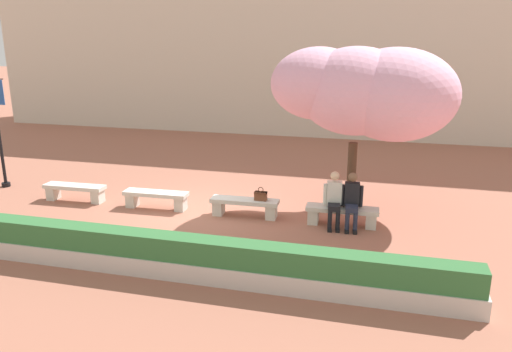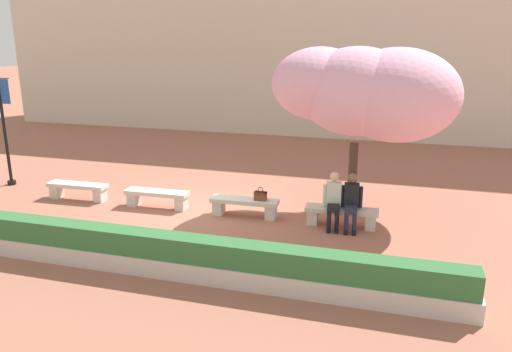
% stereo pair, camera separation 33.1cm
% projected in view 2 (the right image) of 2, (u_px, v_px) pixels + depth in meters
% --- Properties ---
extents(ground_plane, '(100.00, 100.00, 0.00)m').
position_uv_depth(ground_plane, '(200.00, 212.00, 12.66)').
color(ground_plane, '#9E604C').
extents(building_facade, '(28.00, 4.00, 8.44)m').
position_uv_depth(building_facade, '(299.00, 37.00, 22.79)').
color(building_facade, beige).
rests_on(building_facade, ground).
extents(stone_bench_west_end, '(1.69, 0.47, 0.45)m').
position_uv_depth(stone_bench_west_end, '(78.00, 189.00, 13.54)').
color(stone_bench_west_end, beige).
rests_on(stone_bench_west_end, ground).
extents(stone_bench_near_west, '(1.69, 0.47, 0.45)m').
position_uv_depth(stone_bench_near_west, '(157.00, 196.00, 12.90)').
color(stone_bench_near_west, beige).
rests_on(stone_bench_near_west, ground).
extents(stone_bench_center, '(1.69, 0.47, 0.45)m').
position_uv_depth(stone_bench_center, '(244.00, 205.00, 12.26)').
color(stone_bench_center, beige).
rests_on(stone_bench_center, ground).
extents(stone_bench_near_east, '(1.69, 0.47, 0.45)m').
position_uv_depth(stone_bench_near_east, '(342.00, 214.00, 11.62)').
color(stone_bench_near_east, beige).
rests_on(stone_bench_near_east, ground).
extents(person_seated_left, '(0.51, 0.72, 1.29)m').
position_uv_depth(person_seated_left, '(334.00, 198.00, 11.52)').
color(person_seated_left, black).
rests_on(person_seated_left, ground).
extents(person_seated_right, '(0.51, 0.71, 1.29)m').
position_uv_depth(person_seated_right, '(351.00, 199.00, 11.41)').
color(person_seated_right, black).
rests_on(person_seated_right, ground).
extents(handbag, '(0.30, 0.15, 0.34)m').
position_uv_depth(handbag, '(260.00, 195.00, 12.08)').
color(handbag, brown).
rests_on(handbag, stone_bench_center).
extents(cherry_tree_main, '(4.56, 3.11, 4.08)m').
position_uv_depth(cherry_tree_main, '(366.00, 91.00, 12.09)').
color(cherry_tree_main, '#473323').
rests_on(cherry_tree_main, ground).
extents(lamp_post_with_banner, '(0.54, 0.28, 4.31)m').
position_uv_depth(lamp_post_with_banner, '(0.00, 98.00, 14.26)').
color(lamp_post_with_banner, black).
rests_on(lamp_post_with_banner, ground).
extents(planter_hedge_foreground, '(12.36, 0.50, 0.80)m').
position_uv_depth(planter_hedge_foreground, '(132.00, 250.00, 9.46)').
color(planter_hedge_foreground, beige).
rests_on(planter_hedge_foreground, ground).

